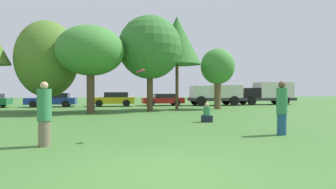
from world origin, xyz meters
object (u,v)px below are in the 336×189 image
(delivery_truck_white, at_px, (216,94))
(tree_1, at_px, (47,59))
(tree_2, at_px, (90,51))
(parked_car_red, at_px, (163,99))
(parked_car_yellow, at_px, (114,99))
(frisbee, at_px, (140,71))
(tree_5, at_px, (218,67))
(delivery_truck_black, at_px, (267,93))
(person_catcher, at_px, (282,108))
(person_thrower, at_px, (44,114))
(bystander_sitting, at_px, (207,114))
(tree_3, at_px, (150,48))
(parked_car_blue, at_px, (52,100))
(tree_4, at_px, (177,41))

(delivery_truck_white, bearing_deg, tree_1, 20.55)
(tree_2, distance_m, parked_car_red, 10.98)
(parked_car_yellow, bearing_deg, frisbee, 91.71)
(tree_5, relative_size, delivery_truck_white, 0.89)
(tree_5, bearing_deg, delivery_truck_black, 37.66)
(person_catcher, relative_size, parked_car_red, 0.44)
(person_thrower, distance_m, parked_car_red, 21.02)
(bystander_sitting, distance_m, parked_car_yellow, 15.32)
(frisbee, distance_m, tree_3, 12.70)
(tree_2, xyz_separation_m, tree_3, (4.15, 1.09, 0.50))
(frisbee, xyz_separation_m, tree_3, (1.77, 12.32, 2.56))
(person_catcher, relative_size, delivery_truck_white, 0.33)
(tree_3, distance_m, parked_car_red, 8.49)
(person_thrower, height_order, frisbee, frisbee)
(tree_1, distance_m, delivery_truck_white, 16.15)
(person_catcher, xyz_separation_m, delivery_truck_black, (10.44, 19.33, 0.37))
(person_thrower, bearing_deg, tree_1, 97.06)
(person_catcher, relative_size, bystander_sitting, 1.98)
(person_catcher, relative_size, parked_car_blue, 0.42)
(person_catcher, bearing_deg, bystander_sitting, -78.43)
(tree_3, distance_m, parked_car_yellow, 8.24)
(bystander_sitting, bearing_deg, delivery_truck_white, 68.40)
(tree_2, bearing_deg, tree_5, 12.84)
(delivery_truck_black, bearing_deg, delivery_truck_white, 4.33)
(delivery_truck_white, bearing_deg, person_catcher, 75.53)
(parked_car_yellow, xyz_separation_m, delivery_truck_white, (10.20, -0.10, 0.49))
(tree_3, relative_size, parked_car_yellow, 1.74)
(frisbee, bearing_deg, tree_2, 101.93)
(frisbee, xyz_separation_m, delivery_truck_white, (9.30, 18.93, -0.90))
(frisbee, relative_size, tree_3, 0.04)
(person_thrower, distance_m, frisbee, 2.94)
(parked_car_yellow, bearing_deg, tree_4, 129.53)
(person_catcher, height_order, tree_2, tree_2)
(tree_1, bearing_deg, tree_5, 1.72)
(tree_4, height_order, tree_5, tree_4)
(delivery_truck_white, bearing_deg, parked_car_blue, -1.46)
(tree_1, distance_m, tree_5, 12.98)
(parked_car_yellow, bearing_deg, delivery_truck_black, -179.39)
(parked_car_red, bearing_deg, delivery_truck_white, 173.38)
(parked_car_blue, bearing_deg, parked_car_red, -178.82)
(person_catcher, distance_m, parked_car_red, 19.33)
(bystander_sitting, xyz_separation_m, parked_car_blue, (-9.96, 14.68, 0.30))
(frisbee, bearing_deg, person_catcher, 1.78)
(person_catcher, bearing_deg, tree_5, -106.23)
(tree_1, distance_m, delivery_truck_black, 21.87)
(tree_2, bearing_deg, tree_3, 14.69)
(tree_5, bearing_deg, parked_car_yellow, 146.28)
(tree_2, relative_size, parked_car_yellow, 1.46)
(person_thrower, relative_size, parked_car_yellow, 0.43)
(person_catcher, relative_size, tree_5, 0.37)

